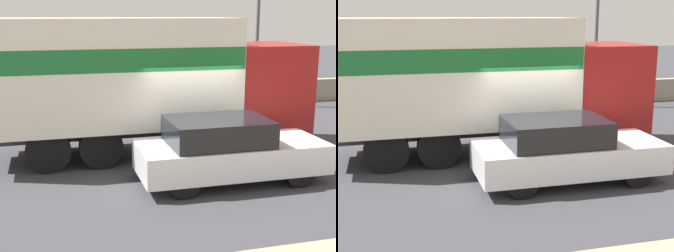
% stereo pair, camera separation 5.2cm
% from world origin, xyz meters
% --- Properties ---
extents(ground_plane, '(80.00, 80.00, 0.00)m').
position_xyz_m(ground_plane, '(0.00, 0.00, 0.00)').
color(ground_plane, '#38383D').
extents(stone_wall_backdrop, '(60.00, 0.35, 0.96)m').
position_xyz_m(stone_wall_backdrop, '(0.00, 7.85, 0.48)').
color(stone_wall_backdrop, gray).
rests_on(stone_wall_backdrop, ground_plane).
extents(box_truck, '(8.51, 2.60, 3.66)m').
position_xyz_m(box_truck, '(-1.05, 1.86, 2.14)').
color(box_truck, maroon).
rests_on(box_truck, ground_plane).
extents(car_hatchback, '(4.29, 1.73, 1.49)m').
position_xyz_m(car_hatchback, '(0.39, -0.78, 0.74)').
color(car_hatchback, silver).
rests_on(car_hatchback, ground_plane).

